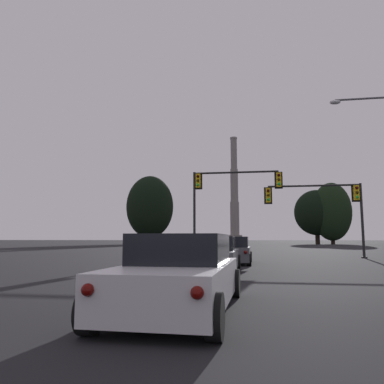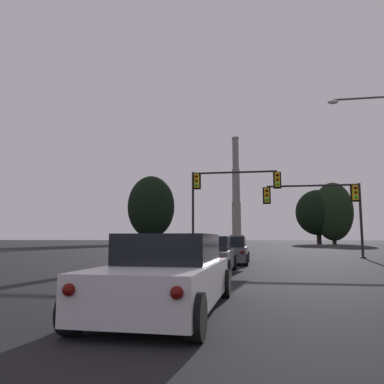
# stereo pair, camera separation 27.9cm
# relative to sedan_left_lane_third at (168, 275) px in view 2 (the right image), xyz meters

# --- Properties ---
(sedan_left_lane_third) EXTENTS (2.08, 4.74, 1.43)m
(sedan_left_lane_third) POSITION_rel_sedan_left_lane_third_xyz_m (0.00, 0.00, 0.00)
(sedan_left_lane_third) COLOR silver
(sedan_left_lane_third) RESTS_ON ground_plane
(hatchback_left_lane_front) EXTENTS (1.92, 4.11, 1.44)m
(hatchback_left_lane_front) POSITION_rel_sedan_left_lane_third_xyz_m (0.33, 13.28, -0.00)
(hatchback_left_lane_front) COLOR #4C4F54
(hatchback_left_lane_front) RESTS_ON ground_plane
(sedan_left_lane_second) EXTENTS (1.99, 4.71, 1.43)m
(sedan_left_lane_second) POSITION_rel_sedan_left_lane_third_xyz_m (-0.19, 7.77, 0.00)
(sedan_left_lane_second) COLOR #4C4F54
(sedan_left_lane_second) RESTS_ON ground_plane
(traffic_light_overhead_left) EXTENTS (6.69, 0.50, 6.31)m
(traffic_light_overhead_left) POSITION_rel_sedan_left_lane_third_xyz_m (-0.74, 20.45, 4.20)
(traffic_light_overhead_left) COLOR black
(traffic_light_overhead_left) RESTS_ON ground_plane
(traffic_light_overhead_right) EXTENTS (6.87, 0.50, 5.20)m
(traffic_light_overhead_right) POSITION_rel_sedan_left_lane_third_xyz_m (6.56, 20.56, 3.36)
(traffic_light_overhead_right) COLOR black
(traffic_light_overhead_right) RESTS_ON ground_plane
(smokestack) EXTENTS (6.28, 6.28, 46.53)m
(smokestack) POSITION_rel_sedan_left_lane_third_xyz_m (-6.25, 157.87, 17.60)
(smokestack) COLOR slate
(smokestack) RESTS_ON ground_plane
(treeline_center_left) EXTENTS (11.33, 10.20, 16.41)m
(treeline_center_left) POSITION_rel_sedan_left_lane_third_xyz_m (-23.01, 80.08, 8.26)
(treeline_center_left) COLOR black
(treeline_center_left) RESTS_ON ground_plane
(treeline_far_right) EXTENTS (10.59, 9.53, 13.12)m
(treeline_far_right) POSITION_rel_sedan_left_lane_third_xyz_m (16.79, 87.21, 6.92)
(treeline_far_right) COLOR black
(treeline_far_right) RESTS_ON ground_plane
(treeline_center_right) EXTENTS (9.14, 8.23, 14.63)m
(treeline_center_right) POSITION_rel_sedan_left_lane_third_xyz_m (20.03, 85.91, 7.03)
(treeline_center_right) COLOR black
(treeline_center_right) RESTS_ON ground_plane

